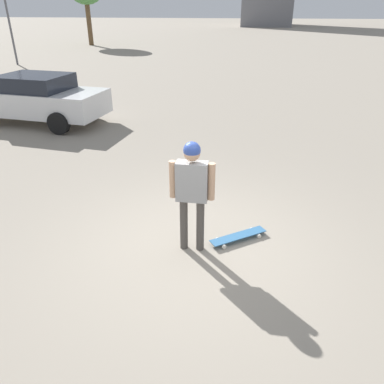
{
  "coord_description": "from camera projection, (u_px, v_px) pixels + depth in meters",
  "views": [
    {
      "loc": [
        -4.59,
        -0.69,
        3.26
      ],
      "look_at": [
        0.0,
        0.0,
        0.94
      ],
      "focal_mm": 35.0,
      "sensor_mm": 36.0,
      "label": 1
    }
  ],
  "objects": [
    {
      "name": "ground_plane",
      "position": [
        192.0,
        248.0,
        5.61
      ],
      "size": [
        220.0,
        220.0,
        0.0
      ],
      "primitive_type": "plane",
      "color": "gray"
    },
    {
      "name": "lamp_post",
      "position": [
        5.0,
        2.0,
        21.33
      ],
      "size": [
        0.28,
        0.28,
        5.83
      ],
      "color": "#59595E",
      "rests_on": "ground_plane"
    },
    {
      "name": "person",
      "position": [
        192.0,
        184.0,
        5.13
      ],
      "size": [
        0.23,
        0.63,
        1.67
      ],
      "rotation": [
        0.0,
        0.0,
        -1.58
      ],
      "color": "#4C4742",
      "rests_on": "ground_plane"
    },
    {
      "name": "skateboard",
      "position": [
        238.0,
        236.0,
        5.77
      ],
      "size": [
        0.69,
        0.87,
        0.08
      ],
      "rotation": [
        0.0,
        0.0,
        2.19
      ],
      "color": "#336693",
      "rests_on": "ground_plane"
    },
    {
      "name": "car_parked_near",
      "position": [
        35.0,
        98.0,
        11.28
      ],
      "size": [
        2.31,
        4.46,
        1.44
      ],
      "rotation": [
        0.0,
        0.0,
        1.44
      ],
      "color": "silver",
      "rests_on": "ground_plane"
    }
  ]
}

